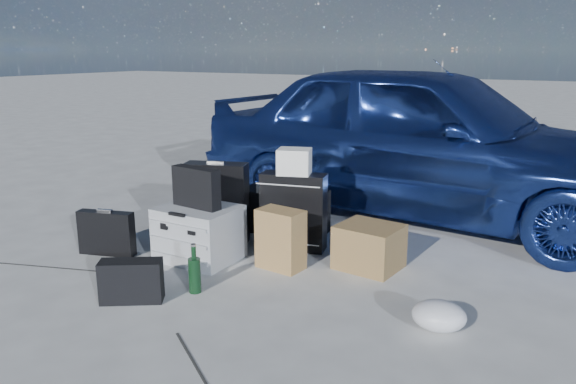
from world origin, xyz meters
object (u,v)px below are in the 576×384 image
object	(u,v)px
pelican_case	(199,233)
duffel_bag	(285,211)
green_bottle	(194,269)
suitcase_right	(293,211)
suitcase_left	(217,203)
cardboard_box	(369,247)
car	(423,139)
briefcase	(107,233)

from	to	relation	value
pelican_case	duffel_bag	bearing A→B (deg)	75.72
pelican_case	green_bottle	size ratio (longest dim) A/B	1.76
suitcase_right	duffel_bag	xyz separation A→B (m)	(-0.28, 0.35, -0.13)
duffel_bag	green_bottle	bearing A→B (deg)	-93.33
suitcase_left	duffel_bag	distance (m)	0.65
pelican_case	cardboard_box	xyz separation A→B (m)	(1.23, 0.48, -0.04)
cardboard_box	suitcase_left	bearing A→B (deg)	-177.10
duffel_bag	cardboard_box	distance (m)	1.08
suitcase_left	cardboard_box	distance (m)	1.37
pelican_case	duffel_bag	world-z (taller)	pelican_case
car	duffel_bag	world-z (taller)	car
duffel_bag	suitcase_left	bearing A→B (deg)	-134.09
pelican_case	suitcase_left	size ratio (longest dim) A/B	0.85
car	suitcase_right	world-z (taller)	car
cardboard_box	green_bottle	world-z (taller)	cardboard_box
briefcase	suitcase_left	distance (m)	0.92
pelican_case	suitcase_right	distance (m)	0.79
cardboard_box	duffel_bag	bearing A→B (deg)	155.73
duffel_bag	briefcase	bearing A→B (deg)	-136.29
pelican_case	duffel_bag	xyz separation A→B (m)	(0.24, 0.93, -0.02)
car	briefcase	bearing A→B (deg)	147.25
briefcase	suitcase_right	xyz separation A→B (m)	(1.23, 0.86, 0.14)
car	cardboard_box	world-z (taller)	car
cardboard_box	green_bottle	bearing A→B (deg)	-130.70
briefcase	duffel_bag	world-z (taller)	duffel_bag
car	cardboard_box	bearing A→B (deg)	-171.52
cardboard_box	green_bottle	xyz separation A→B (m)	(-0.86, -1.00, -0.00)
briefcase	suitcase_right	world-z (taller)	suitcase_right
pelican_case	cardboard_box	distance (m)	1.32
briefcase	green_bottle	world-z (taller)	briefcase
car	duffel_bag	xyz separation A→B (m)	(-0.88, -1.16, -0.57)
suitcase_right	cardboard_box	xyz separation A→B (m)	(0.70, -0.09, -0.15)
green_bottle	pelican_case	bearing A→B (deg)	125.33
briefcase	green_bottle	bearing A→B (deg)	-28.50
car	suitcase_left	distance (m)	2.13
suitcase_right	green_bottle	xyz separation A→B (m)	(-0.16, -1.09, -0.15)
suitcase_left	suitcase_right	distance (m)	0.67
suitcase_left	duffel_bag	bearing A→B (deg)	35.06
suitcase_left	duffel_bag	size ratio (longest dim) A/B	0.90
suitcase_right	cardboard_box	distance (m)	0.72
suitcase_right	green_bottle	distance (m)	1.11
green_bottle	suitcase_right	bearing A→B (deg)	81.84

